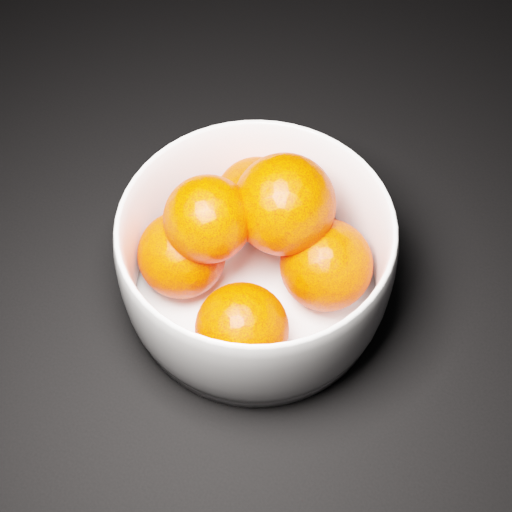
% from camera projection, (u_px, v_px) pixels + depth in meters
% --- Properties ---
extents(bowl, '(0.22, 0.22, 0.11)m').
position_uv_depth(bowl, '(256.00, 260.00, 0.58)').
color(bowl, white).
rests_on(bowl, ground).
extents(orange_pile, '(0.19, 0.19, 0.12)m').
position_uv_depth(orange_pile, '(255.00, 242.00, 0.57)').
color(orange_pile, '#FF2C00').
rests_on(orange_pile, bowl).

